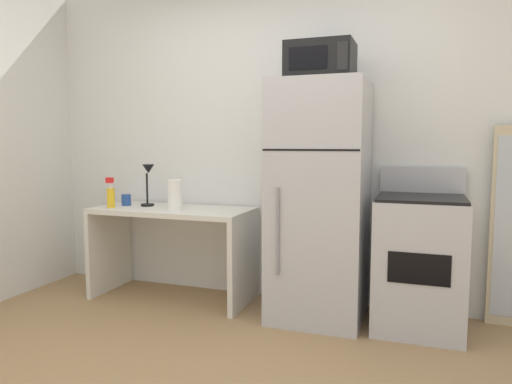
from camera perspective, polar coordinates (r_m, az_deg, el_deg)
The scene contains 9 objects.
wall_back_white at distance 3.86m, azimuth 4.01°, elevation 6.25°, with size 5.00×0.10×2.60m, color silver.
desk at distance 3.94m, azimuth -10.07°, elevation -5.04°, with size 1.30×0.58×0.75m.
desk_lamp at distance 4.03m, azimuth -12.96°, elevation 1.69°, with size 0.14×0.12×0.35m.
coffee_mug at distance 4.15m, azimuth -15.47°, elevation -0.92°, with size 0.08×0.08×0.10m, color #264C99.
paper_towel_roll at distance 3.76m, azimuth -9.83°, elevation -0.37°, with size 0.11×0.11×0.24m, color white.
spray_bottle at distance 4.04m, azimuth -17.21°, elevation -0.43°, with size 0.06×0.06×0.25m.
refrigerator at distance 3.42m, azimuth 7.68°, elevation -1.18°, with size 0.66×0.67×1.71m.
microwave at distance 3.42m, azimuth 7.84°, elevation 15.41°, with size 0.46×0.35×0.26m.
oven_range at distance 3.44m, azimuth 19.18°, elevation -8.02°, with size 0.59×0.61×1.10m.
Camera 1 is at (1.04, -2.01, 1.27)m, focal length 32.96 mm.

